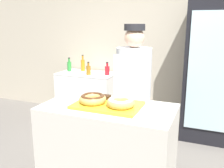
{
  "coord_description": "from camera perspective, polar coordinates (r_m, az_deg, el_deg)",
  "views": [
    {
      "loc": [
        0.83,
        -1.92,
        1.63
      ],
      "look_at": [
        0.0,
        0.1,
        1.1
      ],
      "focal_mm": 40.0,
      "sensor_mm": 36.0,
      "label": 1
    }
  ],
  "objects": [
    {
      "name": "wall_back",
      "position": [
        4.14,
        10.85,
        9.59
      ],
      "size": [
        8.0,
        0.06,
        2.7
      ],
      "color": "#BCB29E",
      "rests_on": "ground_plane"
    },
    {
      "name": "display_counter",
      "position": [
        2.4,
        -0.94,
        -15.56
      ],
      "size": [
        1.17,
        0.63,
        0.92
      ],
      "color": "beige",
      "rests_on": "ground_plane"
    },
    {
      "name": "serving_tray",
      "position": [
        2.21,
        -0.99,
        -4.82
      ],
      "size": [
        0.58,
        0.4,
        0.02
      ],
      "color": "yellow",
      "rests_on": "display_counter"
    },
    {
      "name": "donut_chocolate_glaze",
      "position": [
        2.22,
        -4.44,
        -3.31
      ],
      "size": [
        0.24,
        0.24,
        0.07
      ],
      "color": "tan",
      "rests_on": "serving_tray"
    },
    {
      "name": "donut_light_glaze",
      "position": [
        2.12,
        2.01,
        -4.12
      ],
      "size": [
        0.24,
        0.24,
        0.07
      ],
      "color": "tan",
      "rests_on": "serving_tray"
    },
    {
      "name": "brownie_back_left",
      "position": [
        2.34,
        -1.42,
        -2.99
      ],
      "size": [
        0.08,
        0.08,
        0.03
      ],
      "color": "#382111",
      "rests_on": "serving_tray"
    },
    {
      "name": "brownie_back_right",
      "position": [
        2.29,
        2.06,
        -3.4
      ],
      "size": [
        0.08,
        0.08,
        0.03
      ],
      "color": "#382111",
      "rests_on": "serving_tray"
    },
    {
      "name": "baker_person",
      "position": [
        2.81,
        4.83,
        -2.45
      ],
      "size": [
        0.39,
        0.39,
        1.63
      ],
      "color": "#4C4C51",
      "rests_on": "ground_plane"
    },
    {
      "name": "beverage_fridge",
      "position": [
        3.74,
        21.52,
        2.6
      ],
      "size": [
        0.67,
        0.63,
        1.94
      ],
      "color": "black",
      "rests_on": "ground_plane"
    },
    {
      "name": "chest_freezer",
      "position": [
        4.35,
        -5.61,
        -2.65
      ],
      "size": [
        0.97,
        0.56,
        0.81
      ],
      "color": "white",
      "rests_on": "ground_plane"
    },
    {
      "name": "bottle_green",
      "position": [
        4.44,
        -9.73,
        4.07
      ],
      "size": [
        0.07,
        0.07,
        0.24
      ],
      "color": "#2D8C38",
      "rests_on": "chest_freezer"
    },
    {
      "name": "bottle_amber",
      "position": [
        4.09,
        -5.39,
        3.24
      ],
      "size": [
        0.07,
        0.07,
        0.21
      ],
      "color": "#99661E",
      "rests_on": "chest_freezer"
    },
    {
      "name": "bottle_red",
      "position": [
        4.06,
        -1.1,
        3.21
      ],
      "size": [
        0.08,
        0.08,
        0.21
      ],
      "color": "red",
      "rests_on": "chest_freezer"
    },
    {
      "name": "bottle_orange",
      "position": [
        4.43,
        -6.68,
        4.39
      ],
      "size": [
        0.07,
        0.07,
        0.28
      ],
      "color": "orange",
      "rests_on": "chest_freezer"
    }
  ]
}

